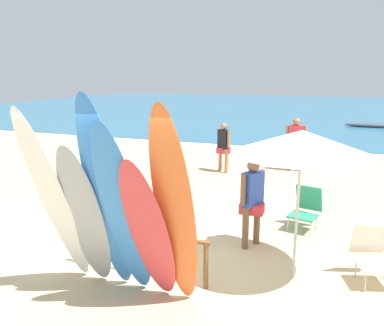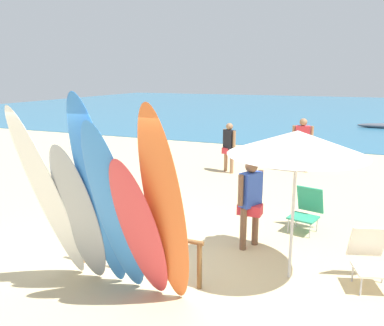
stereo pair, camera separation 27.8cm
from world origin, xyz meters
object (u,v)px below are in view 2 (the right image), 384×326
Objects in this scene: beach_chair_red at (370,255)px; beachgoer_near_rack at (229,144)px; surfboard_rack at (136,241)px; surfboard_white_0 at (49,199)px; beachgoer_midbeach at (250,198)px; beachgoer_photographing at (302,141)px; beach_chair_blue at (307,208)px; surfboard_blue_2 at (100,199)px; surfboard_blue_3 at (116,214)px; surfboard_red_4 at (140,233)px; surfboard_grey_1 at (79,217)px; beach_umbrella at (297,143)px; surfboard_orange_5 at (165,213)px.

beachgoer_near_rack is at bearing 108.10° from beach_chair_red.
surfboard_white_0 is (-0.88, -0.74, 0.77)m from surfboard_rack.
beachgoer_near_rack is at bearing -131.72° from beachgoer_midbeach.
beachgoer_photographing reaches higher than beach_chair_blue.
beachgoer_near_rack is 2.23m from beachgoer_photographing.
surfboard_blue_2 reaches higher than surfboard_blue_3.
surfboard_red_4 is 2.62× the size of beach_chair_blue.
beachgoer_photographing is (2.03, 0.92, 0.08)m from beachgoer_near_rack.
beach_chair_blue is at bearing 52.23° from surfboard_rack.
surfboard_blue_3 reaches higher than surfboard_grey_1.
surfboard_rack is at bearing -49.02° from beachgoer_near_rack.
surfboard_blue_3 is (1.05, 0.00, -0.06)m from surfboard_white_0.
surfboard_grey_1 is 4.09m from beach_chair_red.
surfboard_blue_2 reaches higher than beach_chair_red.
surfboard_red_4 is at bearing -7.58° from surfboard_blue_2.
surfboard_white_0 is 0.96× the size of surfboard_blue_2.
surfboard_grey_1 reaches higher than beachgoer_near_rack.
surfboard_grey_1 reaches higher than surfboard_red_4.
surfboard_blue_3 is at bearing -105.06° from beach_chair_blue.
beach_umbrella is (2.12, 0.80, 1.49)m from surfboard_rack.
beach_chair_red reaches higher than surfboard_rack.
surfboard_rack is 1.10m from surfboard_blue_2.
surfboard_blue_3 is 1.20× the size of beach_umbrella.
surfboard_orange_5 reaches higher than beach_chair_red.
surfboard_rack is at bearing -113.51° from beach_chair_blue.
surfboard_blue_2 reaches higher than surfboard_red_4.
beach_chair_red is 0.38× the size of beach_umbrella.
surfboard_grey_1 is at bearing 171.02° from surfboard_blue_2.
surfboard_blue_3 is 3.19× the size of beach_chair_red.
surfboard_rack is 1.00m from surfboard_red_4.
surfboard_white_0 reaches higher than beach_umbrella.
beach_chair_blue is (0.69, -4.68, -0.51)m from beachgoer_photographing.
surfboard_orange_5 is (0.35, -0.00, 0.31)m from surfboard_red_4.
surfboard_blue_2 is at bearing 10.86° from surfboard_white_0.
surfboard_white_0 is at bearing -169.00° from surfboard_grey_1.
beachgoer_photographing is 6.63m from beach_chair_red.
beachgoer_near_rack is 6.43m from beach_umbrella.
surfboard_blue_2 reaches higher than beach_chair_blue.
surfboard_white_0 is 1.79× the size of beachgoer_midbeach.
surfboard_orange_5 is 2.39m from beachgoer_midbeach.
surfboard_grey_1 reaches higher than beach_chair_red.
surfboard_red_4 is at bearing 3.83° from surfboard_blue_3.
beachgoer_midbeach is at bearing 147.90° from beach_chair_red.
beach_chair_blue is (1.96, 3.49, -0.80)m from surfboard_blue_3.
surfboard_orange_5 is 1.85× the size of beachgoer_near_rack.
beach_chair_blue is at bearing 89.60° from beach_umbrella.
surfboard_grey_1 is 0.48m from surfboard_blue_2.
surfboard_blue_2 reaches higher than surfboard_grey_1.
surfboard_red_4 is at bearing 7.11° from surfboard_white_0.
surfboard_white_0 is 4.53m from beach_chair_red.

